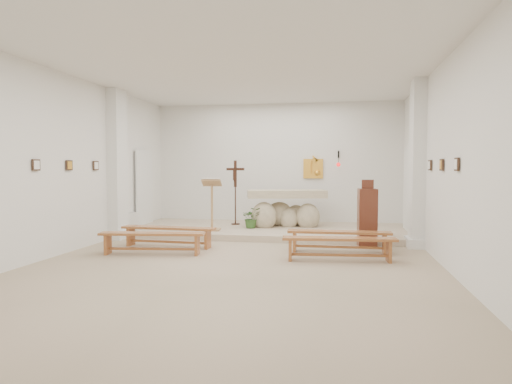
% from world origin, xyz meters
% --- Properties ---
extents(ground, '(7.00, 10.00, 0.00)m').
position_xyz_m(ground, '(0.00, 0.00, 0.00)').
color(ground, tan).
rests_on(ground, ground).
extents(wall_left, '(0.02, 10.00, 3.50)m').
position_xyz_m(wall_left, '(-3.49, 0.00, 1.75)').
color(wall_left, white).
rests_on(wall_left, ground).
extents(wall_right, '(0.02, 10.00, 3.50)m').
position_xyz_m(wall_right, '(3.49, 0.00, 1.75)').
color(wall_right, white).
rests_on(wall_right, ground).
extents(wall_back, '(7.00, 0.02, 3.50)m').
position_xyz_m(wall_back, '(0.00, 4.99, 1.75)').
color(wall_back, white).
rests_on(wall_back, ground).
extents(ceiling, '(7.00, 10.00, 0.02)m').
position_xyz_m(ceiling, '(0.00, 0.00, 3.49)').
color(ceiling, silver).
rests_on(ceiling, wall_back).
extents(sanctuary_platform, '(6.98, 3.00, 0.15)m').
position_xyz_m(sanctuary_platform, '(0.00, 3.50, 0.07)').
color(sanctuary_platform, beige).
rests_on(sanctuary_platform, ground).
extents(pilaster_left, '(0.26, 0.55, 3.50)m').
position_xyz_m(pilaster_left, '(-3.37, 2.00, 1.75)').
color(pilaster_left, white).
rests_on(pilaster_left, ground).
extents(pilaster_right, '(0.26, 0.55, 3.50)m').
position_xyz_m(pilaster_right, '(3.37, 2.00, 1.75)').
color(pilaster_right, white).
rests_on(pilaster_right, ground).
extents(gold_wall_relief, '(0.55, 0.04, 0.55)m').
position_xyz_m(gold_wall_relief, '(1.05, 4.96, 1.65)').
color(gold_wall_relief, gold).
rests_on(gold_wall_relief, wall_back).
extents(sanctuary_lamp, '(0.11, 0.36, 0.44)m').
position_xyz_m(sanctuary_lamp, '(1.75, 4.71, 1.81)').
color(sanctuary_lamp, black).
rests_on(sanctuary_lamp, wall_back).
extents(station_frame_left_front, '(0.03, 0.20, 0.20)m').
position_xyz_m(station_frame_left_front, '(-3.47, -0.80, 1.72)').
color(station_frame_left_front, '#392519').
rests_on(station_frame_left_front, wall_left).
extents(station_frame_left_mid, '(0.03, 0.20, 0.20)m').
position_xyz_m(station_frame_left_mid, '(-3.47, 0.20, 1.72)').
color(station_frame_left_mid, '#392519').
rests_on(station_frame_left_mid, wall_left).
extents(station_frame_left_rear, '(0.03, 0.20, 0.20)m').
position_xyz_m(station_frame_left_rear, '(-3.47, 1.20, 1.72)').
color(station_frame_left_rear, '#392519').
rests_on(station_frame_left_rear, wall_left).
extents(station_frame_right_front, '(0.03, 0.20, 0.20)m').
position_xyz_m(station_frame_right_front, '(3.47, -0.80, 1.72)').
color(station_frame_right_front, '#392519').
rests_on(station_frame_right_front, wall_right).
extents(station_frame_right_mid, '(0.03, 0.20, 0.20)m').
position_xyz_m(station_frame_right_mid, '(3.47, 0.20, 1.72)').
color(station_frame_right_mid, '#392519').
rests_on(station_frame_right_mid, wall_right).
extents(station_frame_right_rear, '(0.03, 0.20, 0.20)m').
position_xyz_m(station_frame_right_rear, '(3.47, 1.20, 1.72)').
color(station_frame_right_rear, '#392519').
rests_on(station_frame_right_rear, wall_right).
extents(radiator_left, '(0.10, 0.85, 0.52)m').
position_xyz_m(radiator_left, '(-3.43, 2.70, 0.27)').
color(radiator_left, silver).
rests_on(radiator_left, ground).
extents(radiator_right, '(0.10, 0.85, 0.52)m').
position_xyz_m(radiator_right, '(3.43, 2.70, 0.27)').
color(radiator_right, silver).
rests_on(radiator_right, ground).
extents(altar, '(2.13, 1.20, 1.04)m').
position_xyz_m(altar, '(0.40, 3.77, 0.55)').
color(altar, beige).
rests_on(altar, sanctuary_platform).
extents(lectern, '(0.50, 0.44, 1.28)m').
position_xyz_m(lectern, '(-1.27, 2.67, 0.78)').
color(lectern, tan).
rests_on(lectern, sanctuary_platform).
extents(crucifix_stand, '(0.51, 0.23, 1.72)m').
position_xyz_m(crucifix_stand, '(-0.97, 3.92, 1.14)').
color(crucifix_stand, '#331810').
rests_on(crucifix_stand, sanctuary_platform).
extents(potted_plant, '(0.59, 0.55, 0.53)m').
position_xyz_m(potted_plant, '(-0.40, 3.26, 0.41)').
color(potted_plant, '#325B24').
rests_on(potted_plant, sanctuary_platform).
extents(donation_pedestal, '(0.41, 0.41, 1.42)m').
position_xyz_m(donation_pedestal, '(2.36, 1.88, 0.63)').
color(donation_pedestal, '#5C2C1A').
rests_on(donation_pedestal, ground).
extents(bench_left_front, '(2.03, 0.42, 0.43)m').
position_xyz_m(bench_left_front, '(-1.77, 1.09, 0.32)').
color(bench_left_front, '#A75B30').
rests_on(bench_left_front, ground).
extents(bench_right_front, '(2.02, 0.35, 0.43)m').
position_xyz_m(bench_right_front, '(1.77, 1.09, 0.32)').
color(bench_right_front, '#A75B30').
rests_on(bench_right_front, ground).
extents(bench_left_second, '(2.04, 0.58, 0.43)m').
position_xyz_m(bench_left_second, '(-1.77, 0.23, 0.32)').
color(bench_left_second, '#A75B30').
rests_on(bench_left_second, ground).
extents(bench_right_second, '(2.04, 0.50, 0.43)m').
position_xyz_m(bench_right_second, '(1.77, 0.23, 0.32)').
color(bench_right_second, '#A75B30').
rests_on(bench_right_second, ground).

